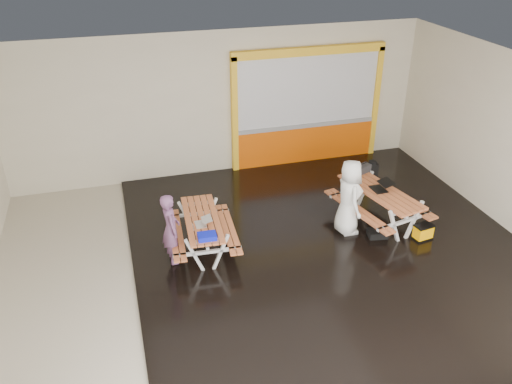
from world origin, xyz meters
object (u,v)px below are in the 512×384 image
object	(u,v)px
picnic_table_left	(202,226)
person_left	(171,228)
laptop_right	(381,187)
dark_case	(377,233)
backpack	(371,170)
fluke_bag	(423,232)
picnic_table_right	(380,198)
person_right	(349,197)
laptop_left	(203,222)
blue_pouch	(207,236)
toolbox	(362,169)

from	to	relation	value
picnic_table_left	person_left	xyz separation A→B (m)	(-0.62, -0.25, 0.20)
laptop_right	dark_case	world-z (taller)	laptop_right
backpack	fluke_bag	distance (m)	1.95
person_left	dark_case	xyz separation A→B (m)	(4.06, -0.30, -0.64)
person_left	fluke_bag	xyz separation A→B (m)	(4.88, -0.63, -0.56)
picnic_table_right	person_right	distance (m)	0.82
laptop_left	backpack	world-z (taller)	backpack
laptop_right	blue_pouch	distance (m)	3.84
picnic_table_right	laptop_right	world-z (taller)	laptop_right
blue_pouch	toolbox	bearing A→B (deg)	22.37
laptop_right	blue_pouch	size ratio (longest dim) A/B	1.31
blue_pouch	dark_case	size ratio (longest dim) A/B	0.88
backpack	dark_case	size ratio (longest dim) A/B	1.18
picnic_table_right	backpack	distance (m)	1.08
laptop_right	toolbox	xyz separation A→B (m)	(-0.02, 0.83, 0.03)
picnic_table_left	laptop_right	world-z (taller)	laptop_right
person_right	dark_case	xyz separation A→B (m)	(0.52, -0.37, -0.72)
laptop_left	fluke_bag	distance (m)	4.38
toolbox	picnic_table_left	bearing A→B (deg)	-167.35
blue_pouch	backpack	world-z (taller)	backpack
picnic_table_left	blue_pouch	size ratio (longest dim) A/B	5.79
picnic_table_left	toolbox	xyz separation A→B (m)	(3.71, 0.83, 0.32)
person_right	laptop_right	distance (m)	0.83
picnic_table_right	blue_pouch	xyz separation A→B (m)	(-3.74, -0.67, 0.17)
laptop_right	toolbox	distance (m)	0.83
person_right	blue_pouch	size ratio (longest dim) A/B	4.81
picnic_table_right	laptop_right	xyz separation A→B (m)	(0.03, 0.05, 0.24)
laptop_right	picnic_table_left	bearing A→B (deg)	-179.90
picnic_table_left	blue_pouch	bearing A→B (deg)	-93.39
person_left	laptop_right	world-z (taller)	person_left
dark_case	laptop_left	bearing A→B (deg)	174.51
picnic_table_left	person_left	size ratio (longest dim) A/B	1.37
fluke_bag	dark_case	bearing A→B (deg)	158.55
picnic_table_left	blue_pouch	world-z (taller)	blue_pouch
laptop_left	backpack	distance (m)	4.22
toolbox	laptop_right	bearing A→B (deg)	-88.64
laptop_left	backpack	bearing A→B (deg)	16.57
person_left	laptop_right	size ratio (longest dim) A/B	3.22
toolbox	dark_case	world-z (taller)	toolbox
person_right	backpack	distance (m)	1.60
laptop_left	laptop_right	bearing A→B (deg)	3.47
person_left	person_right	world-z (taller)	person_right
person_left	fluke_bag	world-z (taller)	person_left
person_left	toolbox	size ratio (longest dim) A/B	3.31
laptop_right	toolbox	world-z (taller)	toolbox
person_left	picnic_table_right	bearing A→B (deg)	-91.20
person_left	laptop_left	xyz separation A→B (m)	(0.59, 0.03, 0.01)
toolbox	fluke_bag	world-z (taller)	toolbox
person_left	fluke_bag	size ratio (longest dim) A/B	3.42
picnic_table_left	dark_case	xyz separation A→B (m)	(3.44, -0.55, -0.44)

